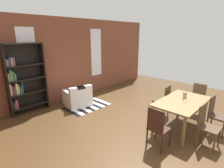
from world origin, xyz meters
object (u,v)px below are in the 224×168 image
Objects in this scene: dining_table at (182,104)px; bookshelf_tall at (23,79)px; vase_on_table at (185,96)px; dining_chair_near_left at (206,124)px; dining_chair_head_right at (197,98)px; armchair_white at (78,98)px; dining_chair_head_left at (158,127)px; dining_chair_far_right at (163,99)px; dining_chair_near_right at (216,114)px.

bookshelf_tall reaches higher than dining_table.
bookshelf_tall is at bearing 122.94° from vase_on_table.
dining_chair_near_left is at bearing -66.04° from bookshelf_tall.
dining_table is 0.76× the size of bookshelf_tall.
armchair_white is (-2.18, 3.22, -0.23)m from dining_chair_head_right.
dining_table reaches higher than armchair_white.
vase_on_table is 1.37m from dining_chair_head_left.
dining_chair_head_left is at bearing -93.86° from armchair_white.
dining_chair_near_left is (-0.49, -0.71, -0.36)m from vase_on_table.
vase_on_table reaches higher than dining_chair_head_left.
dining_chair_head_left is (-2.40, -0.00, 0.00)m from dining_chair_head_right.
dining_chair_head_left is (-1.32, 0.00, -0.36)m from vase_on_table.
dining_chair_far_right and dining_chair_head_left have the same top height.
dining_chair_far_right is at bearing 62.09° from dining_chair_near_left.
vase_on_table reaches higher than dining_chair_far_right.
dining_chair_near_left is at bearing -117.91° from dining_chair_far_right.
armchair_white is at bearing 124.10° from dining_chair_head_right.
vase_on_table is at bearing -0.00° from dining_table.
bookshelf_tall is 2.33× the size of armchair_white.
vase_on_table is 0.22× the size of armchair_white.
dining_chair_far_right is at bearing 24.03° from dining_chair_head_left.
bookshelf_tall reaches higher than dining_chair_head_left.
dining_chair_head_right is (1.20, 0.00, -0.17)m from dining_table.
dining_chair_head_right is at bearing -40.51° from dining_chair_far_right.
bookshelf_tall is (-2.81, 4.65, 0.58)m from dining_chair_near_right.
dining_chair_near_right reaches higher than dining_table.
dining_table is 1.74× the size of dining_chair_near_right.
bookshelf_tall is 1.81m from armchair_white.
vase_on_table reaches higher than dining_chair_near_left.
armchair_white is at bearing -26.16° from bookshelf_tall.
bookshelf_tall is (-3.63, 3.94, 0.58)m from dining_chair_head_right.
dining_chair_head_left is at bearing -72.60° from bookshelf_tall.
dining_chair_far_right is at bearing -49.00° from bookshelf_tall.
dining_chair_near_right is at bearing -24.19° from dining_chair_head_left.
dining_chair_head_left is (-1.20, 0.00, -0.17)m from dining_table.
dining_table is at bearing -58.29° from bookshelf_tall.
dining_chair_head_right is at bearing 40.62° from dining_chair_near_right.
armchair_white is at bearing 109.04° from dining_chair_near_right.
dining_table is at bearing -0.09° from dining_chair_head_left.
dining_chair_far_right reaches higher than dining_table.
bookshelf_tall is at bearing 107.40° from dining_chair_head_left.
dining_chair_head_left is 3.24m from armchair_white.
armchair_white is (-0.61, 3.93, -0.23)m from dining_chair_near_left.
dining_chair_near_right and dining_chair_far_right have the same top height.
bookshelf_tall reaches higher than armchair_white.
dining_table is at bearing 180.00° from vase_on_table.
dining_chair_head_right is at bearing -55.90° from armchair_white.
dining_chair_far_right is (-0.82, 0.70, 0.00)m from dining_chair_head_right.
dining_chair_near_right is at bearing -90.14° from dining_chair_far_right.
dining_chair_near_right is 0.44× the size of bookshelf_tall.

